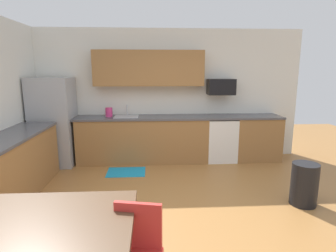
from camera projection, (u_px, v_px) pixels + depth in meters
name	position (u px, v px, depth m)	size (l,w,h in m)	color
ground_plane	(173.00, 217.00, 3.56)	(12.00, 12.00, 0.00)	#9E6B38
wall_back	(163.00, 95.00, 5.89)	(5.80, 0.10, 2.70)	silver
cabinet_run_back	(143.00, 140.00, 5.70)	(2.62, 0.60, 0.90)	olive
cabinet_run_back_right	(256.00, 138.00, 5.84)	(0.93, 0.60, 0.90)	olive
cabinet_run_left	(15.00, 167.00, 4.12)	(0.60, 2.00, 0.90)	olive
countertop_back	(164.00, 117.00, 5.63)	(4.80, 0.64, 0.04)	#4C4C51
countertop_left	(12.00, 136.00, 4.03)	(0.64, 2.00, 0.04)	#4C4C51
upper_cabinets_back	(149.00, 68.00, 5.55)	(2.20, 0.34, 0.70)	olive
refrigerator	(54.00, 122.00, 5.44)	(0.76, 0.70, 1.73)	#9EA0A5
oven_range	(220.00, 139.00, 5.79)	(0.60, 0.60, 0.91)	white
microwave	(221.00, 87.00, 5.68)	(0.54, 0.36, 0.32)	black
sink_basin	(127.00, 120.00, 5.60)	(0.48, 0.40, 0.14)	#A5A8AD
sink_faucet	(127.00, 111.00, 5.74)	(0.02, 0.02, 0.24)	#B2B5BA
dining_table	(40.00, 226.00, 2.07)	(1.40, 0.90, 0.78)	brown
chair_near_table	(135.00, 252.00, 2.10)	(0.47, 0.47, 0.85)	red
trash_bin	(304.00, 184.00, 3.86)	(0.36, 0.36, 0.60)	black
floor_mat	(126.00, 172.00, 5.13)	(0.70, 0.50, 0.01)	#198CBF
kettle	(109.00, 113.00, 5.60)	(0.14, 0.14, 0.20)	#CC3372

